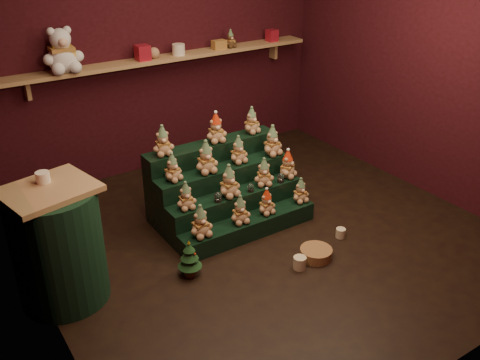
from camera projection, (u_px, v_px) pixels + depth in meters
ground at (265, 235)px, 5.05m from camera, size 4.00×4.00×0.00m
back_wall at (160, 46)px, 5.95m from camera, size 4.00×0.10×2.80m
left_wall at (9, 145)px, 3.41m from camera, size 0.10×4.00×2.80m
right_wall at (431, 59)px, 5.43m from camera, size 0.10×4.00×2.80m
back_shelf at (168, 58)px, 5.87m from camera, size 3.60×0.26×0.24m
riser_tier_front at (249, 227)px, 5.01m from camera, size 1.40×0.22×0.18m
riser_tier_midfront at (236, 209)px, 5.13m from camera, size 1.40×0.22×0.36m
riser_tier_midback at (224, 192)px, 5.25m from camera, size 1.40×0.22×0.54m
riser_tier_back at (212, 175)px, 5.38m from camera, size 1.40×0.22×0.72m
teddy_0 at (200, 221)px, 4.64m from camera, size 0.22×0.20×0.30m
teddy_1 at (240, 210)px, 4.85m from camera, size 0.21×0.19×0.27m
teddy_2 at (266, 202)px, 5.00m from camera, size 0.19×0.17×0.25m
teddy_3 at (300, 190)px, 5.21m from camera, size 0.18×0.16×0.25m
teddy_4 at (186, 196)px, 4.72m from camera, size 0.20×0.18×0.26m
teddy_5 at (229, 181)px, 4.92m from camera, size 0.25×0.23×0.31m
teddy_6 at (264, 172)px, 5.13m from camera, size 0.25×0.23×0.27m
teddy_7 at (288, 164)px, 5.28m from camera, size 0.27×0.26×0.28m
teddy_8 at (172, 167)px, 4.82m from camera, size 0.24×0.23×0.26m
teddy_9 at (206, 157)px, 4.96m from camera, size 0.23×0.21×0.31m
teddy_10 at (238, 150)px, 5.17m from camera, size 0.21×0.19×0.27m
teddy_11 at (272, 141)px, 5.33m from camera, size 0.24×0.22×0.30m
teddy_12 at (163, 141)px, 4.89m from camera, size 0.23×0.21×0.28m
teddy_13 at (216, 128)px, 5.16m from camera, size 0.23×0.21×0.29m
teddy_14 at (252, 120)px, 5.39m from camera, size 0.22×0.21×0.27m
snow_globe_a at (218, 197)px, 4.87m from camera, size 0.07×0.07×0.10m
snow_globe_b at (251, 188)px, 5.05m from camera, size 0.06×0.06×0.08m
snow_globe_c at (281, 178)px, 5.22m from camera, size 0.07×0.07×0.09m
side_table at (58, 245)px, 4.03m from camera, size 0.73×0.68×0.97m
table_ornament at (43, 177)px, 3.87m from camera, size 0.10×0.10×0.08m
mini_christmas_tree at (190, 258)px, 4.42m from camera, size 0.20×0.20×0.34m
mug_left at (300, 263)px, 4.56m from camera, size 0.11×0.11×0.11m
mug_right at (341, 233)px, 5.00m from camera, size 0.09×0.09×0.09m
wicker_basket at (316, 253)px, 4.70m from camera, size 0.33×0.33×0.09m
white_bear at (61, 44)px, 5.15m from camera, size 0.41×0.37×0.55m
brown_bear at (231, 39)px, 6.18m from camera, size 0.15×0.14×0.20m
gift_tin_red_a at (143, 53)px, 5.65m from camera, size 0.14×0.14×0.16m
gift_tin_cream at (179, 49)px, 5.87m from camera, size 0.14×0.14×0.12m
gift_tin_red_b at (272, 35)px, 6.49m from camera, size 0.12×0.12×0.14m
shelf_plush_ball at (154, 53)px, 5.73m from camera, size 0.12×0.12×0.12m
scarf_gift_box at (219, 45)px, 6.13m from camera, size 0.16×0.10×0.10m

